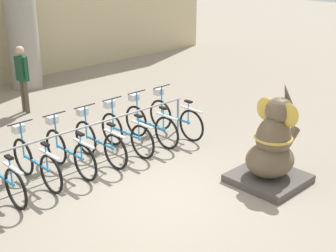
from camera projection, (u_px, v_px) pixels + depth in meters
The scene contains 11 objects.
ground_plane at pixel (163, 194), 7.97m from camera, with size 60.00×60.00×0.00m, color gray.
bike_rack at pixel (65, 138), 8.63m from camera, with size 6.02×0.05×0.77m.
bicycle_2 at pixel (1, 175), 7.73m from camera, with size 0.48×1.68×1.05m.
bicycle_3 at pixel (35, 161), 8.22m from camera, with size 0.48×1.68×1.05m.
bicycle_4 at pixel (69, 151), 8.65m from camera, with size 0.48×1.68×1.05m.
bicycle_5 at pixel (99, 141), 9.08m from camera, with size 0.48×1.68×1.05m.
bicycle_6 at pixel (126, 132), 9.53m from camera, with size 0.48×1.68×1.05m.
bicycle_7 at pixel (150, 124), 9.98m from camera, with size 0.48×1.68×1.05m.
bicycle_8 at pixel (174, 117), 10.37m from camera, with size 0.48×1.68×1.05m.
elephant_statue at pixel (272, 150), 8.21m from camera, with size 1.20×1.20×1.82m.
person_pedestrian at pixel (22, 73), 11.60m from camera, with size 0.22×0.47×1.70m.
Camera 1 is at (-4.82, -5.11, 3.94)m, focal length 50.00 mm.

